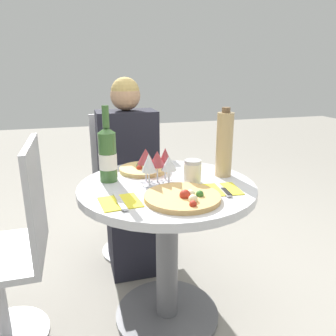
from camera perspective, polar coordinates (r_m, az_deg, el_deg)
ground_plane at (r=1.83m, az=-0.16°, el=-24.24°), size 12.00×12.00×0.00m
dining_table at (r=1.55m, az=-0.18°, el=-10.06°), size 0.79×0.79×0.71m
chair_behind_diner at (r=2.23m, az=-7.14°, el=-3.33°), size 0.43×0.43×0.92m
seated_diner at (r=2.06m, az=-6.54°, el=-2.74°), size 0.37×0.46×1.16m
chair_empty_side at (r=1.63m, az=-25.81°, el=-13.10°), size 0.43×0.43×0.92m
pizza_large at (r=1.29m, az=2.65°, el=-5.08°), size 0.30×0.30×0.05m
pizza_small_far at (r=1.65m, az=-4.14°, el=-0.17°), size 0.24×0.24×0.05m
wine_bottle at (r=1.50m, az=-10.47°, el=2.35°), size 0.08×0.08×0.34m
tall_carafe at (r=1.56m, az=9.79°, el=4.10°), size 0.08×0.08×0.33m
sugar_shaker at (r=1.47m, az=4.30°, el=-0.61°), size 0.08×0.08×0.10m
wine_glass_center at (r=1.45m, az=-1.88°, el=1.50°), size 0.07×0.07×0.15m
wine_glass_back_left at (r=1.47m, az=-3.90°, el=1.95°), size 0.08×0.08×0.15m
wine_glass_front_right at (r=1.44m, az=0.19°, el=0.70°), size 0.07×0.07×0.13m
wine_glass_front_left at (r=1.41m, az=-3.35°, el=0.77°), size 0.07×0.07×0.15m
wine_glass_back_right at (r=1.49m, az=-0.48°, el=1.85°), size 0.07×0.07×0.15m
place_setting_left at (r=1.28m, az=-8.32°, el=-5.90°), size 0.16×0.19×0.01m
place_setting_right at (r=1.41m, az=9.36°, el=-3.67°), size 0.16×0.19×0.01m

